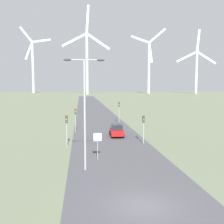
# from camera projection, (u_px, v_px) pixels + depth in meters

# --- Properties ---
(ground_plane) EXTENTS (600.00, 600.00, 0.00)m
(ground_plane) POSITION_uv_depth(u_px,v_px,m) (143.00, 205.00, 16.52)
(ground_plane) COLOR #667056
(road_surface) EXTENTS (10.00, 240.00, 0.01)m
(road_surface) POSITION_uv_depth(u_px,v_px,m) (97.00, 116.00, 63.93)
(road_surface) COLOR #47474C
(road_surface) RESTS_ON ground
(streetlamp) EXTENTS (3.54, 0.32, 9.80)m
(streetlamp) POSITION_uv_depth(u_px,v_px,m) (85.00, 101.00, 22.80)
(streetlamp) COLOR #93999E
(streetlamp) RESTS_ON ground
(stop_sign_near) EXTENTS (0.81, 0.07, 2.72)m
(stop_sign_near) POSITION_uv_depth(u_px,v_px,m) (98.00, 141.00, 26.52)
(stop_sign_near) COLOR #93999E
(stop_sign_near) RESTS_ON ground
(traffic_light_post_near_left) EXTENTS (0.28, 0.34, 3.89)m
(traffic_light_post_near_left) POSITION_uv_depth(u_px,v_px,m) (67.00, 124.00, 31.83)
(traffic_light_post_near_left) COLOR #93999E
(traffic_light_post_near_left) RESTS_ON ground
(traffic_light_post_near_right) EXTENTS (0.28, 0.34, 3.66)m
(traffic_light_post_near_right) POSITION_uv_depth(u_px,v_px,m) (144.00, 123.00, 33.69)
(traffic_light_post_near_right) COLOR #93999E
(traffic_light_post_near_right) RESTS_ON ground
(traffic_light_post_mid_left) EXTENTS (0.28, 0.34, 3.81)m
(traffic_light_post_mid_left) POSITION_uv_depth(u_px,v_px,m) (75.00, 115.00, 41.96)
(traffic_light_post_mid_left) COLOR #93999E
(traffic_light_post_mid_left) RESTS_ON ground
(traffic_light_post_mid_right) EXTENTS (0.28, 0.33, 4.22)m
(traffic_light_post_mid_right) POSITION_uv_depth(u_px,v_px,m) (119.00, 108.00, 52.04)
(traffic_light_post_mid_right) COLOR #93999E
(traffic_light_post_mid_right) RESTS_ON ground
(car_approaching) EXTENTS (2.00, 4.18, 1.83)m
(car_approaching) POSITION_uv_depth(u_px,v_px,m) (117.00, 130.00, 38.71)
(car_approaching) COLOR maroon
(car_approaching) RESTS_ON ground
(wind_turbine_left) EXTENTS (29.91, 2.60, 64.54)m
(wind_turbine_left) POSITION_uv_depth(u_px,v_px,m) (33.00, 62.00, 257.84)
(wind_turbine_left) COLOR silver
(wind_turbine_left) RESTS_ON ground
(wind_turbine_center) EXTENTS (40.16, 7.10, 73.38)m
(wind_turbine_center) POSITION_uv_depth(u_px,v_px,m) (87.00, 57.00, 218.88)
(wind_turbine_center) COLOR silver
(wind_turbine_center) RESTS_ON ground
(wind_turbine_right) EXTENTS (29.22, 14.90, 58.55)m
(wind_turbine_right) POSITION_uv_depth(u_px,v_px,m) (149.00, 63.00, 241.17)
(wind_turbine_right) COLOR silver
(wind_turbine_right) RESTS_ON ground
(wind_turbine_far_right) EXTENTS (31.92, 14.84, 57.69)m
(wind_turbine_far_right) POSITION_uv_depth(u_px,v_px,m) (197.00, 67.00, 238.81)
(wind_turbine_far_right) COLOR silver
(wind_turbine_far_right) RESTS_ON ground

